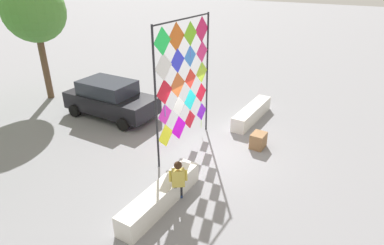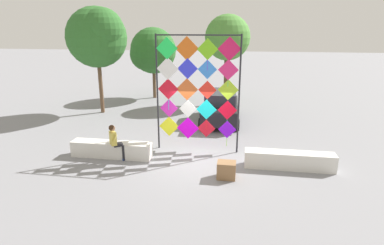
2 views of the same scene
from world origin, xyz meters
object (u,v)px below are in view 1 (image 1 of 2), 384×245
object	(u,v)px
cardboard_box_large	(258,140)
tree_far_right	(32,11)
seated_vendor	(178,178)
parked_car	(110,99)
kite_display_rack	(184,78)

from	to	relation	value
cardboard_box_large	tree_far_right	distance (m)	12.09
seated_vendor	tree_far_right	world-z (taller)	tree_far_right
seated_vendor	parked_car	distance (m)	7.02
tree_far_right	parked_car	bearing A→B (deg)	-90.30
seated_vendor	cardboard_box_large	xyz separation A→B (m)	(4.27, -0.79, -0.57)
kite_display_rack	tree_far_right	distance (m)	9.12
parked_car	tree_far_right	size ratio (longest dim) A/B	0.74
seated_vendor	cardboard_box_large	world-z (taller)	seated_vendor
seated_vendor	cardboard_box_large	bearing A→B (deg)	-10.49
kite_display_rack	seated_vendor	world-z (taller)	kite_display_rack
seated_vendor	kite_display_rack	bearing A→B (deg)	29.46
cardboard_box_large	seated_vendor	bearing A→B (deg)	169.51
kite_display_rack	tree_far_right	size ratio (longest dim) A/B	0.82
kite_display_rack	cardboard_box_large	world-z (taller)	kite_display_rack
kite_display_rack	tree_far_right	xyz separation A→B (m)	(0.70, 8.94, 1.63)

